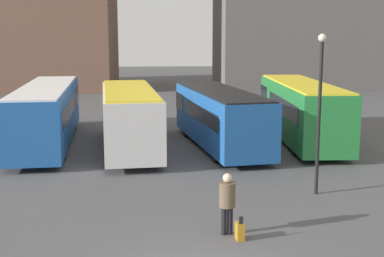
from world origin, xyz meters
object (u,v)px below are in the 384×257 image
Objects in this scene: bus_1 at (129,116)px; bus_2 at (220,116)px; bus_3 at (301,109)px; bus_0 at (47,112)px; suitcase at (240,231)px; traveler at (227,198)px; lamp_post_2 at (320,101)px.

bus_1 reaches higher than bus_2.
bus_0 is at bearing 90.96° from bus_3.
bus_1 is 14.28× the size of suitcase.
bus_0 is 7.01× the size of traveler.
suitcase is (7.82, -13.45, -1.38)m from bus_0.
bus_0 reaches higher than suitcase.
bus_0 is 15.05m from traveler.
bus_0 is 14.66m from lamp_post_2.
lamp_post_2 is at bearing -45.90° from suitcase.
bus_2 is at bearing 107.04° from lamp_post_2.
bus_2 is at bearing 106.82° from bus_3.
bus_1 is at bearing -115.64° from bus_0.
bus_1 is at bearing 131.49° from lamp_post_2.
bus_0 is 1.24× the size of bus_1.
bus_3 is at bearing -83.92° from bus_2.
traveler is 2.52× the size of suitcase.
bus_0 is at bearing 23.39° from traveler.
bus_1 is (4.23, -1.61, -0.02)m from bus_0.
lamp_post_2 is at bearing 169.83° from bus_3.
bus_2 is 0.93× the size of bus_3.
bus_3 reaches higher than suitcase.
suitcase is 6.04m from lamp_post_2.
bus_3 is 1.95× the size of lamp_post_2.
bus_0 reaches higher than bus_1.
bus_1 is at bearing 101.10° from bus_3.
bus_2 is at bearing -12.08° from traveler.
bus_1 is 10.55m from lamp_post_2.
suitcase is (3.59, -11.85, -1.36)m from bus_1.
traveler is 5.58m from lamp_post_2.
lamp_post_2 reaches higher than bus_2.
lamp_post_2 reaches higher than traveler.
bus_0 is 1.23× the size of bus_2.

